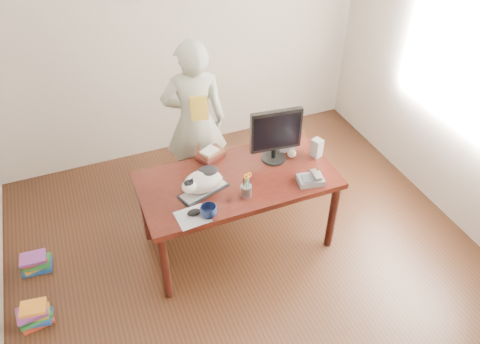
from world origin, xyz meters
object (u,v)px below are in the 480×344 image
at_px(book_stack, 211,154).
at_px(book_pile_a, 35,315).
at_px(book_pile_b, 36,263).
at_px(calculator, 282,143).
at_px(keyboard, 204,191).
at_px(person, 195,122).
at_px(desk, 234,186).
at_px(phone, 311,179).
at_px(coffee_mug, 209,211).
at_px(cat, 202,181).
at_px(speaker, 317,148).
at_px(monitor, 276,133).
at_px(pen_cup, 246,189).
at_px(mouse, 194,212).
at_px(baseball, 292,153).

distance_m(book_stack, book_pile_a, 1.86).
bearing_deg(book_pile_b, calculator, -2.05).
distance_m(calculator, book_pile_b, 2.36).
distance_m(keyboard, book_pile_b, 1.62).
bearing_deg(person, desk, 108.91).
distance_m(phone, calculator, 0.54).
relative_size(desk, coffee_mug, 12.64).
relative_size(keyboard, book_stack, 1.65).
xyz_separation_m(keyboard, book_stack, (0.20, 0.40, 0.02)).
xyz_separation_m(person, book_pile_b, (-1.62, -0.49, -0.74)).
distance_m(cat, book_pile_b, 1.66).
bearing_deg(keyboard, cat, -171.64).
bearing_deg(book_pile_b, person, 16.71).
relative_size(keyboard, book_pile_a, 1.58).
bearing_deg(calculator, speaker, -53.53).
distance_m(monitor, phone, 0.47).
bearing_deg(coffee_mug, book_pile_b, 153.42).
relative_size(pen_cup, person, 0.14).
bearing_deg(book_stack, cat, -139.37).
distance_m(calculator, book_pile_a, 2.43).
height_order(mouse, calculator, calculator).
bearing_deg(book_pile_b, pen_cup, -18.51).
relative_size(person, book_pile_a, 5.99).
distance_m(mouse, speaker, 1.23).
bearing_deg(person, phone, 130.99).
distance_m(coffee_mug, phone, 0.89).
xyz_separation_m(coffee_mug, calculator, (0.89, 0.60, -0.02)).
bearing_deg(keyboard, person, 57.85).
bearing_deg(book_stack, book_pile_b, 158.05).
bearing_deg(cat, calculator, 2.79).
relative_size(cat, book_pile_b, 1.47).
distance_m(keyboard, mouse, 0.26).
relative_size(book_stack, book_pile_b, 1.00).
bearing_deg(book_pile_b, cat, -16.52).
distance_m(mouse, coffee_mug, 0.11).
relative_size(mouse, book_pile_a, 0.41).
relative_size(mouse, book_pile_b, 0.43).
bearing_deg(mouse, cat, 53.05).
height_order(baseball, book_pile_a, baseball).
bearing_deg(baseball, book_pile_b, 173.37).
height_order(cat, baseball, cat).
bearing_deg(cat, baseball, -8.56).
distance_m(desk, calculator, 0.59).
distance_m(coffee_mug, person, 1.20).
bearing_deg(book_pile_a, book_stack, 18.29).
bearing_deg(calculator, phone, -94.40).
bearing_deg(pen_cup, book_pile_a, 179.33).
height_order(coffee_mug, baseball, coffee_mug).
xyz_separation_m(mouse, calculator, (0.99, 0.54, 0.01)).
relative_size(baseball, person, 0.05).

